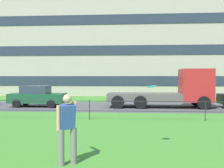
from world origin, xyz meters
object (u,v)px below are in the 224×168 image
Objects in this scene: person_thrower at (67,127)px; apartment_building_background at (116,27)px; car_dark_green_left at (37,96)px; frisbee at (152,86)px; flatbed_truck_center at (174,90)px.

apartment_building_background reaches higher than person_thrower.
car_dark_green_left is (-5.34, 12.62, -0.17)m from person_thrower.
frisbee is 29.01m from apartment_building_background.
flatbed_truck_center is 19.14m from apartment_building_background.
flatbed_truck_center is (4.64, 12.86, 0.27)m from person_thrower.
frisbee is at bearing -84.34° from apartment_building_background.
person_thrower reaches higher than car_dark_green_left.
apartment_building_background is (-5.22, 16.72, 7.70)m from flatbed_truck_center.
frisbee is 11.56m from flatbed_truck_center.
car_dark_green_left is (-7.54, 11.04, -1.11)m from frisbee.
flatbed_truck_center is (9.98, 0.25, 0.44)m from car_dark_green_left.
flatbed_truck_center is at bearing 77.80° from frisbee.
apartment_building_background reaches higher than flatbed_truck_center.
person_thrower is 13.70m from car_dark_green_left.
apartment_building_background is at bearing 91.12° from person_thrower.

